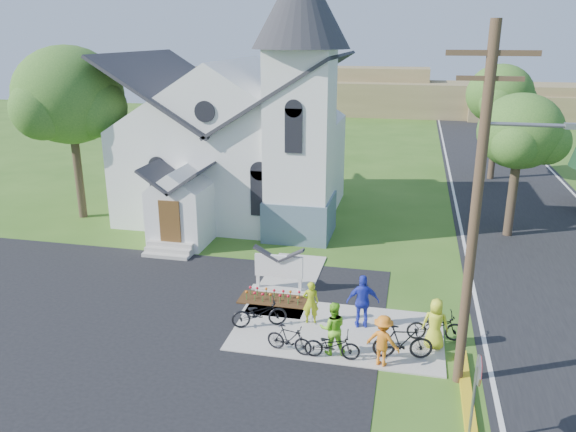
% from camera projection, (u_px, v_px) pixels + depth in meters
% --- Properties ---
extents(ground, '(120.00, 120.00, 0.00)m').
position_uv_depth(ground, '(291.00, 335.00, 18.88)').
color(ground, '#36611B').
rests_on(ground, ground).
extents(parking_lot, '(20.00, 16.00, 0.02)m').
position_uv_depth(parking_lot, '(71.00, 341.00, 18.49)').
color(parking_lot, black).
rests_on(parking_lot, ground).
extents(road, '(8.00, 90.00, 0.02)m').
position_uv_depth(road, '(528.00, 219.00, 30.70)').
color(road, black).
rests_on(road, ground).
extents(sidewalk, '(7.00, 4.00, 0.05)m').
position_uv_depth(sidewalk, '(338.00, 332.00, 19.02)').
color(sidewalk, '#ACA69B').
rests_on(sidewalk, ground).
extents(church, '(12.35, 12.00, 13.00)m').
position_uv_depth(church, '(242.00, 120.00, 29.99)').
color(church, white).
rests_on(church, ground).
extents(church_sign, '(2.20, 0.40, 1.70)m').
position_uv_depth(church_sign, '(279.00, 267.00, 21.78)').
color(church_sign, '#ACA69B').
rests_on(church_sign, ground).
extents(flower_bed, '(2.60, 1.10, 0.07)m').
position_uv_depth(flower_bed, '(273.00, 300.00, 21.25)').
color(flower_bed, '#3A230F').
rests_on(flower_bed, ground).
extents(utility_pole, '(3.45, 0.28, 10.00)m').
position_uv_depth(utility_pole, '(479.00, 204.00, 14.70)').
color(utility_pole, '#4A3225').
rests_on(utility_pole, ground).
extents(stop_sign, '(0.11, 0.76, 2.48)m').
position_uv_depth(stop_sign, '(477.00, 382.00, 13.29)').
color(stop_sign, gray).
rests_on(stop_sign, ground).
extents(tree_lot_corner, '(5.60, 5.60, 9.15)m').
position_uv_depth(tree_lot_corner, '(69.00, 96.00, 29.05)').
color(tree_lot_corner, '#3D2F21').
rests_on(tree_lot_corner, ground).
extents(tree_road_near, '(4.00, 4.00, 7.05)m').
position_uv_depth(tree_road_near, '(520.00, 132.00, 26.63)').
color(tree_road_near, '#3D2F21').
rests_on(tree_road_near, ground).
extents(tree_road_mid, '(4.40, 4.40, 7.80)m').
position_uv_depth(tree_road_mid, '(500.00, 95.00, 37.48)').
color(tree_road_mid, '#3D2F21').
rests_on(tree_road_mid, ground).
extents(distant_hills, '(61.00, 10.00, 5.60)m').
position_uv_depth(distant_hills, '(415.00, 97.00, 69.77)').
color(distant_hills, olive).
rests_on(distant_hills, ground).
extents(cyclist_0, '(0.63, 0.49, 1.54)m').
position_uv_depth(cyclist_0, '(311.00, 302.00, 19.36)').
color(cyclist_0, '#A7BC16').
rests_on(cyclist_0, sidewalk).
extents(bike_0, '(2.01, 1.34, 1.00)m').
position_uv_depth(bike_0, '(259.00, 313.00, 19.17)').
color(bike_0, black).
rests_on(bike_0, sidewalk).
extents(cyclist_1, '(0.97, 0.82, 1.73)m').
position_uv_depth(cyclist_1, '(333.00, 328.00, 17.46)').
color(cyclist_1, '#7FDA28').
rests_on(cyclist_1, sidewalk).
extents(bike_1, '(1.60, 0.74, 0.92)m').
position_uv_depth(bike_1, '(289.00, 339.00, 17.62)').
color(bike_1, black).
rests_on(bike_1, sidewalk).
extents(cyclist_2, '(1.18, 0.67, 1.90)m').
position_uv_depth(cyclist_2, '(363.00, 301.00, 19.02)').
color(cyclist_2, '#2836C8').
rests_on(cyclist_2, sidewalk).
extents(bike_2, '(1.76, 0.70, 0.91)m').
position_uv_depth(bike_2, '(332.00, 345.00, 17.29)').
color(bike_2, black).
rests_on(bike_2, sidewalk).
extents(cyclist_3, '(1.18, 0.89, 1.63)m').
position_uv_depth(cyclist_3, '(383.00, 340.00, 16.85)').
color(cyclist_3, orange).
rests_on(cyclist_3, sidewalk).
extents(bike_3, '(1.92, 0.83, 1.12)m').
position_uv_depth(bike_3, '(403.00, 342.00, 17.26)').
color(bike_3, black).
rests_on(bike_3, sidewalk).
extents(cyclist_4, '(0.85, 0.58, 1.68)m').
position_uv_depth(cyclist_4, '(435.00, 324.00, 17.78)').
color(cyclist_4, yellow).
rests_on(cyclist_4, sidewalk).
extents(bike_4, '(1.94, 0.90, 0.98)m').
position_uv_depth(bike_4, '(436.00, 326.00, 18.32)').
color(bike_4, black).
rests_on(bike_4, sidewalk).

